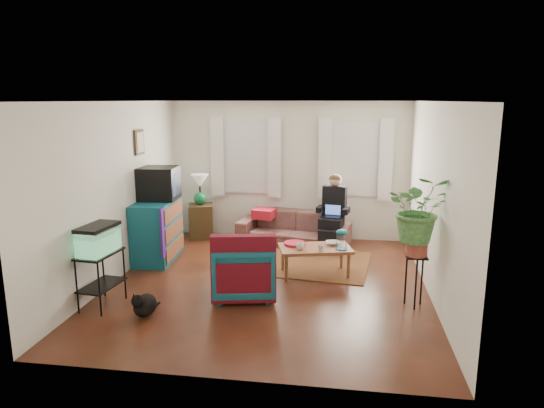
% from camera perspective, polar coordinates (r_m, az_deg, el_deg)
% --- Properties ---
extents(floor, '(4.50, 5.00, 0.01)m').
position_cam_1_polar(floor, '(7.15, -0.47, -9.33)').
color(floor, '#4F2B14').
rests_on(floor, ground).
extents(ceiling, '(4.50, 5.00, 0.01)m').
position_cam_1_polar(ceiling, '(6.65, -0.51, 12.00)').
color(ceiling, white).
rests_on(ceiling, wall_back).
extents(wall_back, '(4.50, 0.01, 2.60)m').
position_cam_1_polar(wall_back, '(9.22, 1.90, 3.94)').
color(wall_back, silver).
rests_on(wall_back, floor).
extents(wall_front, '(4.50, 0.01, 2.60)m').
position_cam_1_polar(wall_front, '(4.40, -5.51, -5.35)').
color(wall_front, silver).
rests_on(wall_front, floor).
extents(wall_left, '(0.01, 5.00, 2.60)m').
position_cam_1_polar(wall_left, '(7.46, -17.84, 1.39)').
color(wall_left, silver).
rests_on(wall_left, floor).
extents(wall_right, '(0.01, 5.00, 2.60)m').
position_cam_1_polar(wall_right, '(6.81, 18.56, 0.36)').
color(wall_right, silver).
rests_on(wall_right, floor).
extents(window_left, '(1.08, 0.04, 1.38)m').
position_cam_1_polar(window_left, '(9.29, -3.03, 5.55)').
color(window_left, white).
rests_on(window_left, wall_back).
extents(window_right, '(1.08, 0.04, 1.38)m').
position_cam_1_polar(window_right, '(9.12, 9.76, 5.26)').
color(window_right, white).
rests_on(window_right, wall_back).
extents(curtains_left, '(1.36, 0.06, 1.50)m').
position_cam_1_polar(curtains_left, '(9.22, -3.13, 5.49)').
color(curtains_left, white).
rests_on(curtains_left, wall_back).
extents(curtains_right, '(1.36, 0.06, 1.50)m').
position_cam_1_polar(curtains_right, '(9.04, 9.77, 5.20)').
color(curtains_right, white).
rests_on(curtains_right, wall_back).
extents(picture_frame, '(0.04, 0.32, 0.40)m').
position_cam_1_polar(picture_frame, '(8.12, -15.29, 7.02)').
color(picture_frame, '#3D2616').
rests_on(picture_frame, wall_left).
extents(area_rug, '(2.18, 1.83, 0.01)m').
position_cam_1_polar(area_rug, '(8.02, 4.05, -6.86)').
color(area_rug, maroon).
rests_on(area_rug, floor).
extents(sofa, '(2.15, 1.17, 0.79)m').
position_cam_1_polar(sofa, '(8.94, 2.57, -2.22)').
color(sofa, brown).
rests_on(sofa, floor).
extents(seated_person, '(0.62, 0.71, 1.21)m').
position_cam_1_polar(seated_person, '(8.72, 7.20, -1.28)').
color(seated_person, black).
rests_on(seated_person, sofa).
extents(side_table, '(0.55, 0.55, 0.65)m').
position_cam_1_polar(side_table, '(9.45, -8.36, -2.00)').
color(side_table, '#402C18').
rests_on(side_table, floor).
extents(table_lamp, '(0.42, 0.42, 0.60)m').
position_cam_1_polar(table_lamp, '(9.32, -8.47, 1.62)').
color(table_lamp, white).
rests_on(table_lamp, side_table).
extents(dresser, '(0.62, 1.15, 1.01)m').
position_cam_1_polar(dresser, '(8.27, -13.34, -3.00)').
color(dresser, '#105661').
rests_on(dresser, floor).
extents(crt_tv, '(0.65, 0.59, 0.54)m').
position_cam_1_polar(crt_tv, '(8.20, -13.22, 2.40)').
color(crt_tv, black).
rests_on(crt_tv, dresser).
extents(aquarium_stand, '(0.43, 0.68, 0.72)m').
position_cam_1_polar(aquarium_stand, '(6.67, -19.43, -8.39)').
color(aquarium_stand, black).
rests_on(aquarium_stand, floor).
extents(aquarium, '(0.38, 0.62, 0.38)m').
position_cam_1_polar(aquarium, '(6.50, -19.77, -3.88)').
color(aquarium, '#7FD899').
rests_on(aquarium, aquarium_stand).
extents(black_cat, '(0.31, 0.43, 0.34)m').
position_cam_1_polar(black_cat, '(6.29, -14.72, -11.18)').
color(black_cat, black).
rests_on(black_cat, floor).
extents(armchair, '(0.94, 0.90, 0.83)m').
position_cam_1_polar(armchair, '(6.62, -3.34, -7.30)').
color(armchair, navy).
rests_on(armchair, floor).
extents(serape_throw, '(0.86, 0.35, 0.69)m').
position_cam_1_polar(serape_throw, '(6.26, -3.38, -6.78)').
color(serape_throw, '#9E0A0A').
rests_on(serape_throw, armchair).
extents(coffee_table, '(1.18, 0.82, 0.44)m').
position_cam_1_polar(coffee_table, '(7.44, 5.07, -6.69)').
color(coffee_table, brown).
rests_on(coffee_table, floor).
extents(cup_a, '(0.15, 0.15, 0.10)m').
position_cam_1_polar(cup_a, '(7.22, 3.35, -5.00)').
color(cup_a, white).
rests_on(cup_a, coffee_table).
extents(cup_b, '(0.12, 0.12, 0.09)m').
position_cam_1_polar(cup_b, '(7.20, 5.74, -5.12)').
color(cup_b, beige).
rests_on(cup_b, coffee_table).
extents(bowl, '(0.25, 0.25, 0.05)m').
position_cam_1_polar(bowl, '(7.51, 7.16, -4.58)').
color(bowl, white).
rests_on(bowl, coffee_table).
extents(snack_tray, '(0.40, 0.40, 0.04)m').
position_cam_1_polar(snack_tray, '(7.45, 2.69, -4.68)').
color(snack_tray, '#B21414').
rests_on(snack_tray, coffee_table).
extents(birdcage, '(0.21, 0.21, 0.31)m').
position_cam_1_polar(birdcage, '(7.26, 8.20, -4.13)').
color(birdcage, '#115B6B').
rests_on(birdcage, coffee_table).
extents(plant_stand, '(0.29, 0.29, 0.68)m').
position_cam_1_polar(plant_stand, '(6.56, 16.42, -8.67)').
color(plant_stand, black).
rests_on(plant_stand, floor).
extents(potted_plant, '(0.79, 0.68, 0.87)m').
position_cam_1_polar(potted_plant, '(6.32, 16.86, -1.74)').
color(potted_plant, '#599947').
rests_on(potted_plant, plant_stand).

